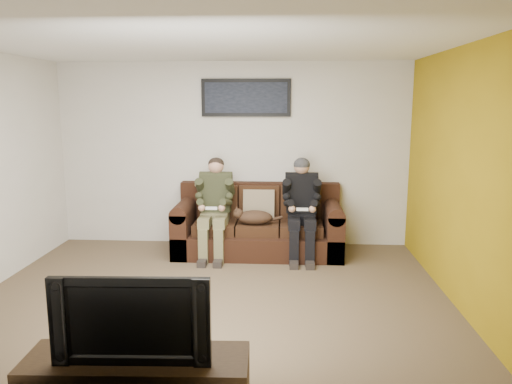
# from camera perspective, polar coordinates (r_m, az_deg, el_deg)

# --- Properties ---
(floor) EXTENTS (5.00, 5.00, 0.00)m
(floor) POSITION_cam_1_polar(r_m,az_deg,el_deg) (5.30, -5.12, -12.47)
(floor) COLOR brown
(floor) RESTS_ON ground
(ceiling) EXTENTS (5.00, 5.00, 0.00)m
(ceiling) POSITION_cam_1_polar(r_m,az_deg,el_deg) (4.92, -5.63, 16.68)
(ceiling) COLOR silver
(ceiling) RESTS_ON ground
(wall_back) EXTENTS (5.00, 0.00, 5.00)m
(wall_back) POSITION_cam_1_polar(r_m,az_deg,el_deg) (7.16, -2.65, 4.30)
(wall_back) COLOR beige
(wall_back) RESTS_ON ground
(wall_front) EXTENTS (5.00, 0.00, 5.00)m
(wall_front) POSITION_cam_1_polar(r_m,az_deg,el_deg) (2.79, -12.36, -5.53)
(wall_front) COLOR beige
(wall_front) RESTS_ON ground
(wall_right) EXTENTS (0.00, 4.50, 4.50)m
(wall_right) POSITION_cam_1_polar(r_m,az_deg,el_deg) (5.20, 23.04, 1.18)
(wall_right) COLOR beige
(wall_right) RESTS_ON ground
(accent_wall_right) EXTENTS (0.00, 4.50, 4.50)m
(accent_wall_right) POSITION_cam_1_polar(r_m,az_deg,el_deg) (5.19, 22.94, 1.19)
(accent_wall_right) COLOR #A28310
(accent_wall_right) RESTS_ON ground
(sofa) EXTENTS (2.24, 0.97, 0.92)m
(sofa) POSITION_cam_1_polar(r_m,az_deg,el_deg) (6.89, 0.31, -4.00)
(sofa) COLOR black
(sofa) RESTS_ON ground
(throw_pillow) EXTENTS (0.43, 0.20, 0.42)m
(throw_pillow) POSITION_cam_1_polar(r_m,az_deg,el_deg) (6.86, 0.33, -1.44)
(throw_pillow) COLOR #847257
(throw_pillow) RESTS_ON sofa
(throw_blanket) EXTENTS (0.46, 0.22, 0.08)m
(throw_blanket) POSITION_cam_1_polar(r_m,az_deg,el_deg) (7.11, -5.04, 1.11)
(throw_blanket) COLOR #C6BF91
(throw_blanket) RESTS_ON sofa
(person_left) EXTENTS (0.51, 0.87, 1.30)m
(person_left) POSITION_cam_1_polar(r_m,az_deg,el_deg) (6.67, -4.74, -1.08)
(person_left) COLOR olive
(person_left) RESTS_ON sofa
(person_right) EXTENTS (0.51, 0.86, 1.31)m
(person_right) POSITION_cam_1_polar(r_m,az_deg,el_deg) (6.61, 5.23, -1.16)
(person_right) COLOR black
(person_right) RESTS_ON sofa
(cat) EXTENTS (0.66, 0.26, 0.24)m
(cat) POSITION_cam_1_polar(r_m,az_deg,el_deg) (6.58, -0.30, -2.87)
(cat) COLOR #482E1C
(cat) RESTS_ON sofa
(framed_poster) EXTENTS (1.25, 0.05, 0.52)m
(framed_poster) POSITION_cam_1_polar(r_m,az_deg,el_deg) (7.07, -1.15, 10.72)
(framed_poster) COLOR black
(framed_poster) RESTS_ON wall_back
(television) EXTENTS (0.99, 0.17, 0.57)m
(television) POSITION_cam_1_polar(r_m,az_deg,el_deg) (3.31, -13.73, -13.51)
(television) COLOR black
(television) RESTS_ON tv_stand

